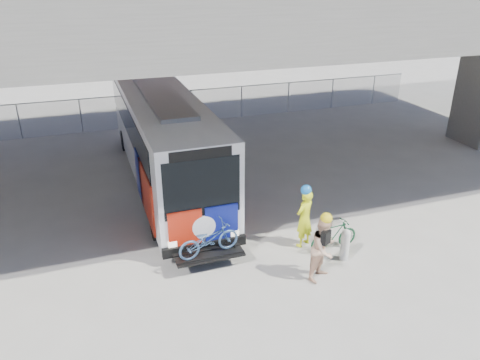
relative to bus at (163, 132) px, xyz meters
name	(u,v)px	position (x,y,z in m)	size (l,w,h in m)	color
ground	(247,221)	(2.00, -4.31, -2.11)	(160.00, 160.00, 0.00)	#9E9991
bus	(163,132)	(0.00, 0.00, 0.00)	(2.67, 13.03, 3.69)	silver
overpass	(211,12)	(2.00, -0.31, 4.44)	(40.00, 16.00, 7.95)	#605E59
chainlink_fence	(174,99)	(2.00, 7.69, -0.68)	(30.00, 0.06, 30.00)	gray
bollard	(345,244)	(3.93, -7.46, -1.56)	(0.27, 0.27, 1.03)	white
cyclist_hivis	(304,217)	(3.14, -6.31, -1.10)	(0.82, 0.71, 2.08)	#DFED18
cyclist_tan	(324,248)	(2.88, -8.04, -1.14)	(1.14, 1.07, 2.06)	#DAAB8B
bike_parked	(334,235)	(3.91, -6.85, -1.61)	(0.46, 1.64, 0.99)	#154428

